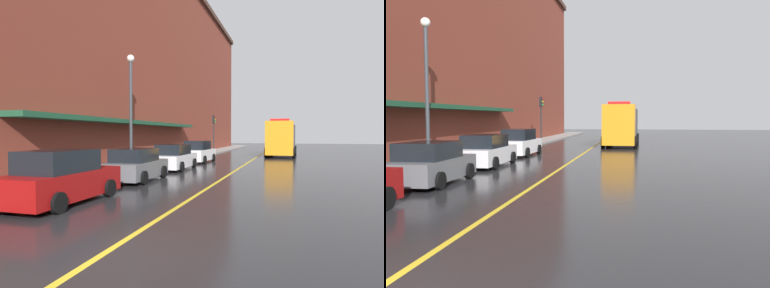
{
  "view_description": "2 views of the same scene",
  "coord_description": "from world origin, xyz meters",
  "views": [
    {
      "loc": [
        3.49,
        -5.69,
        2.31
      ],
      "look_at": [
        -2.4,
        14.15,
        1.71
      ],
      "focal_mm": 31.96,
      "sensor_mm": 36.0,
      "label": 1
    },
    {
      "loc": [
        3.76,
        -4.47,
        2.51
      ],
      "look_at": [
        0.2,
        19.4,
        0.92
      ],
      "focal_mm": 37.74,
      "sensor_mm": 36.0,
      "label": 2
    }
  ],
  "objects": [
    {
      "name": "lane_center_stripe",
      "position": [
        0.0,
        25.0,
        0.0
      ],
      "size": [
        0.16,
        70.0,
        0.01
      ],
      "primitive_type": "cube",
      "color": "gold",
      "rests_on": "ground"
    },
    {
      "name": "parking_meter_1",
      "position": [
        -5.35,
        10.65,
        1.06
      ],
      "size": [
        0.14,
        0.18,
        1.33
      ],
      "color": "#4C4C51",
      "rests_on": "sidewalk_left"
    },
    {
      "name": "parked_car_2",
      "position": [
        -3.98,
        15.33,
        0.77
      ],
      "size": [
        2.12,
        4.57,
        1.64
      ],
      "rotation": [
        0.0,
        0.0,
        1.58
      ],
      "color": "silver",
      "rests_on": "ground"
    },
    {
      "name": "sidewalk_left",
      "position": [
        -6.2,
        25.0,
        0.07
      ],
      "size": [
        2.4,
        70.0,
        0.15
      ],
      "primitive_type": "cube",
      "color": "gray",
      "rests_on": "ground"
    },
    {
      "name": "parked_car_3",
      "position": [
        -3.97,
        21.23,
        0.82
      ],
      "size": [
        2.15,
        4.35,
        1.76
      ],
      "rotation": [
        0.0,
        0.0,
        1.53
      ],
      "color": "silver",
      "rests_on": "ground"
    },
    {
      "name": "ground_plane",
      "position": [
        0.0,
        25.0,
        0.0
      ],
      "size": [
        112.0,
        112.0,
        0.0
      ],
      "primitive_type": "plane",
      "color": "#232326"
    },
    {
      "name": "traffic_light_near",
      "position": [
        -5.29,
        32.64,
        3.16
      ],
      "size": [
        0.38,
        0.36,
        4.3
      ],
      "color": "#232326",
      "rests_on": "sidewalk_left"
    },
    {
      "name": "utility_truck",
      "position": [
        2.31,
        31.45,
        1.81
      ],
      "size": [
        3.07,
        8.8,
        3.79
      ],
      "rotation": [
        0.0,
        0.0,
        -1.6
      ],
      "color": "orange",
      "rests_on": "ground"
    },
    {
      "name": "brick_building_left",
      "position": [
        -14.02,
        24.0,
        9.52
      ],
      "size": [
        14.41,
        64.0,
        19.04
      ],
      "color": "maroon",
      "rests_on": "ground"
    },
    {
      "name": "street_lamp_left",
      "position": [
        -5.95,
        13.09,
        4.4
      ],
      "size": [
        0.44,
        0.44,
        6.94
      ],
      "color": "#33383D",
      "rests_on": "sidewalk_left"
    },
    {
      "name": "parked_car_1",
      "position": [
        -4.01,
        9.75,
        0.75
      ],
      "size": [
        2.19,
        4.28,
        1.6
      ],
      "rotation": [
        0.0,
        0.0,
        1.6
      ],
      "color": "#595B60",
      "rests_on": "ground"
    }
  ]
}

